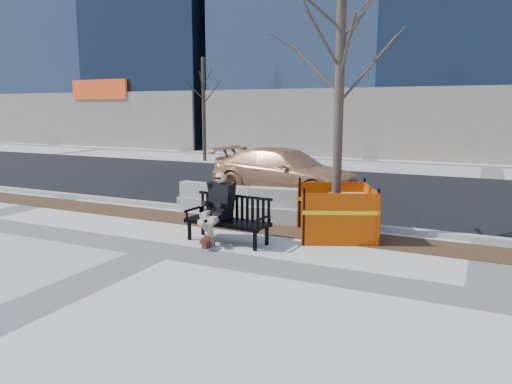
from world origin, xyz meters
TOP-DOWN VIEW (x-y plane):
  - ground at (0.00, 0.00)m, footprint 120.00×120.00m
  - mulch_strip at (0.00, 2.60)m, footprint 40.00×1.20m
  - asphalt_street at (0.00, 8.80)m, footprint 60.00×10.40m
  - curb at (0.00, 3.55)m, footprint 60.00×0.25m
  - bench at (0.95, 1.10)m, footprint 1.97×0.83m
  - seated_man at (0.69, 1.17)m, footprint 0.73×1.13m
  - tree_fence at (2.92, 2.58)m, footprint 3.25×3.25m
  - sedan at (-0.16, 7.12)m, footprint 5.62×3.14m
  - jersey_barrier_left at (-0.49, 3.54)m, footprint 2.90×0.81m
  - jersey_barrier_right at (2.04, 3.34)m, footprint 3.19×1.04m
  - far_tree_left at (-8.09, 14.91)m, footprint 2.90×2.90m

SIDE VIEW (x-z plane):
  - ground at x=0.00m, z-range 0.00..0.00m
  - bench at x=0.95m, z-range -0.51..0.51m
  - seated_man at x=0.69m, z-range -0.76..0.76m
  - tree_fence at x=2.92m, z-range -3.08..3.08m
  - sedan at x=-0.16m, z-range -0.77..0.77m
  - jersey_barrier_left at x=-0.49m, z-range -0.41..0.41m
  - jersey_barrier_right at x=2.04m, z-range -0.45..0.45m
  - far_tree_left at x=-8.09m, z-range -2.99..2.99m
  - asphalt_street at x=0.00m, z-range 0.00..0.01m
  - mulch_strip at x=0.00m, z-range -0.01..0.01m
  - curb at x=0.00m, z-range 0.00..0.12m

